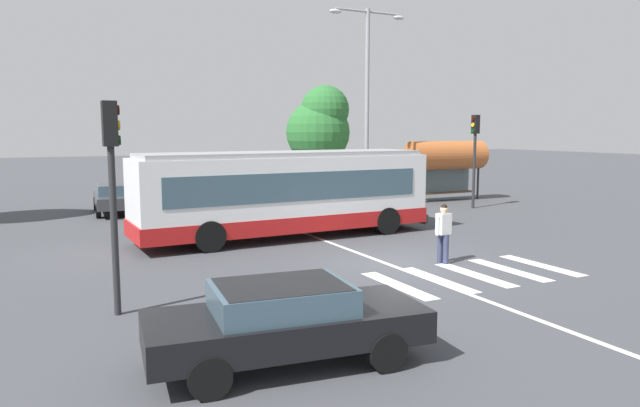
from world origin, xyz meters
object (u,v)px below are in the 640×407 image
object	(u,v)px
city_transit_bus	(285,193)
bus_stop_shelter	(446,156)
foreground_sedan	(285,319)
parked_car_teal	(226,192)
parked_car_champagne	(371,185)
twin_arm_street_lamp	(367,89)
parked_car_black	(273,189)
parked_car_silver	(326,187)
parked_car_charcoal	(116,197)
pedestrian_crossing_street	(443,230)
traffic_light_far_corner	(475,146)
traffic_light_near_corner	(112,172)
parked_car_red	(174,194)
background_tree_right	(320,126)

from	to	relation	value
city_transit_bus	bus_stop_shelter	world-z (taller)	bus_stop_shelter
foreground_sedan	parked_car_teal	world-z (taller)	same
parked_car_champagne	twin_arm_street_lamp	xyz separation A→B (m)	(-2.63, -3.89, 4.95)
parked_car_black	parked_car_silver	world-z (taller)	same
city_transit_bus	foreground_sedan	bearing A→B (deg)	-113.05
parked_car_teal	parked_car_charcoal	bearing A→B (deg)	177.14
pedestrian_crossing_street	foreground_sedan	size ratio (longest dim) A/B	0.37
parked_car_black	twin_arm_street_lamp	distance (m)	7.33
pedestrian_crossing_street	parked_car_teal	size ratio (longest dim) A/B	0.38
parked_car_teal	traffic_light_far_corner	distance (m)	12.44
city_transit_bus	foreground_sedan	size ratio (longest dim) A/B	2.32
parked_car_charcoal	traffic_light_near_corner	distance (m)	16.07
pedestrian_crossing_street	parked_car_charcoal	distance (m)	16.57
traffic_light_far_corner	bus_stop_shelter	distance (m)	3.15
foreground_sedan	parked_car_silver	world-z (taller)	same
pedestrian_crossing_street	parked_car_red	xyz separation A→B (m)	(-4.38, 14.92, -0.20)
parked_car_red	foreground_sedan	bearing A→B (deg)	-97.38
traffic_light_far_corner	parked_car_champagne	bearing A→B (deg)	113.40
pedestrian_crossing_street	traffic_light_near_corner	bearing A→B (deg)	-174.92
parked_car_silver	twin_arm_street_lamp	size ratio (longest dim) A/B	0.48
traffic_light_far_corner	bus_stop_shelter	bearing A→B (deg)	77.42
traffic_light_far_corner	parked_car_black	bearing A→B (deg)	142.19
background_tree_right	parked_car_charcoal	bearing A→B (deg)	-162.43
traffic_light_near_corner	twin_arm_street_lamp	size ratio (longest dim) A/B	0.47
city_transit_bus	background_tree_right	world-z (taller)	background_tree_right
parked_car_champagne	foreground_sedan	bearing A→B (deg)	-124.67
parked_car_champagne	parked_car_black	bearing A→B (deg)	173.86
parked_car_charcoal	twin_arm_street_lamp	xyz separation A→B (m)	(10.92, -4.20, 4.95)
parked_car_teal	parked_car_black	size ratio (longest dim) A/B	0.99
background_tree_right	foreground_sedan	bearing A→B (deg)	-117.58
parked_car_charcoal	parked_car_teal	distance (m)	5.19
pedestrian_crossing_street	background_tree_right	xyz separation A→B (m)	(5.45, 18.95, 3.13)
parked_car_teal	parked_car_champagne	distance (m)	8.37
background_tree_right	parked_car_black	bearing A→B (deg)	-141.25
twin_arm_street_lamp	traffic_light_near_corner	bearing A→B (deg)	-138.03
pedestrian_crossing_street	parked_car_red	world-z (taller)	pedestrian_crossing_street
parked_car_teal	twin_arm_street_lamp	world-z (taller)	twin_arm_street_lamp
parked_car_red	parked_car_silver	bearing A→B (deg)	-1.04
bus_stop_shelter	background_tree_right	xyz separation A→B (m)	(-4.18, 6.90, 1.68)
parked_car_black	background_tree_right	size ratio (longest dim) A/B	0.70
city_transit_bus	parked_car_champagne	size ratio (longest dim) A/B	2.35
city_transit_bus	twin_arm_street_lamp	world-z (taller)	twin_arm_street_lamp
parked_car_black	parked_car_champagne	bearing A→B (deg)	-6.14
city_transit_bus	parked_car_black	size ratio (longest dim) A/B	2.36
foreground_sedan	parked_car_black	world-z (taller)	same
parked_car_silver	traffic_light_near_corner	bearing A→B (deg)	-129.31
pedestrian_crossing_street	foreground_sedan	distance (m)	8.39
pedestrian_crossing_street	parked_car_silver	distance (m)	15.24
city_transit_bus	foreground_sedan	distance (m)	11.44
traffic_light_near_corner	twin_arm_street_lamp	bearing A→B (deg)	41.97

